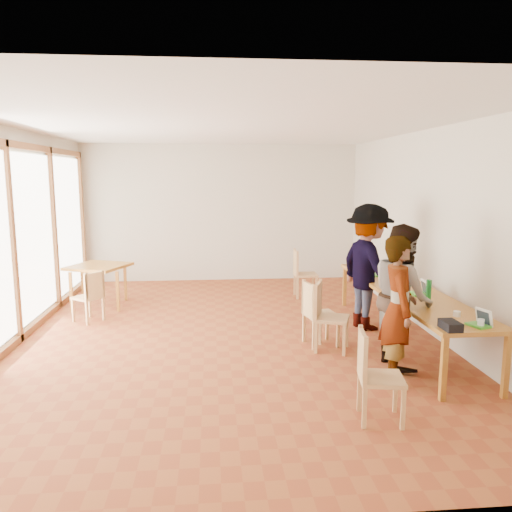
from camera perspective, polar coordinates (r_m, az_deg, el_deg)
The scene contains 25 objects.
ground at distance 7.42m, azimuth -3.27°, elevation -9.07°, with size 8.00×8.00×0.00m, color #974B24.
wall_back at distance 11.08m, azimuth -4.03°, elevation 4.92°, with size 6.00×0.10×3.00m, color beige.
wall_front at distance 3.16m, azimuth -1.12°, elevation -5.95°, with size 6.00×0.10×3.00m, color beige.
wall_right at distance 7.79m, azimuth 19.29°, elevation 2.60°, with size 0.10×8.00×3.00m, color beige.
window_wall at distance 7.61m, azimuth -26.29°, elevation 2.02°, with size 0.10×8.00×3.00m, color white.
ceiling at distance 7.08m, azimuth -3.50°, elevation 14.82°, with size 6.00×8.00×0.04m, color white.
communal_table at distance 7.36m, azimuth 16.68°, elevation -3.93°, with size 0.80×4.00×0.75m.
side_table at distance 9.31m, azimuth -17.55°, elevation -1.47°, with size 0.90×0.90×0.75m.
chair_near at distance 4.96m, azimuth 13.09°, elevation -12.18°, with size 0.47×0.47×0.47m.
chair_mid at distance 6.76m, azimuth 7.88°, elevation -6.00°, with size 0.55×0.55×0.49m.
chair_far at distance 6.91m, azimuth 6.74°, elevation -5.79°, with size 0.49×0.49×0.47m.
chair_empty at distance 9.60m, azimuth 5.13°, elevation -1.43°, with size 0.43×0.43×0.49m.
chair_spare at distance 8.36m, azimuth -18.33°, elevation -3.84°, with size 0.54×0.54×0.44m.
person_near at distance 5.88m, azimuth 15.96°, elevation -5.85°, with size 0.61×0.40×1.67m, color gray.
person_mid at distance 6.36m, azimuth 16.36°, elevation -4.34°, with size 0.85×0.66×1.75m, color gray.
person_far at distance 7.73m, azimuth 12.73°, elevation -1.24°, with size 1.23×0.71×1.91m, color gray.
laptop_near at distance 5.82m, azimuth 24.32°, elevation -6.82°, with size 0.25×0.26×0.18m.
laptop_mid at distance 7.02m, azimuth 18.41°, elevation -3.77°, with size 0.22×0.26×0.20m.
laptop_far at distance 8.17m, azimuth 14.09°, elevation -1.80°, with size 0.20×0.24×0.20m.
yellow_mug at distance 8.42m, azimuth 14.11°, elevation -1.54°, with size 0.12×0.12×0.09m, color yellow.
green_bottle at distance 6.65m, azimuth 19.13°, elevation -3.78°, with size 0.07×0.07×0.28m, color #17822E.
clear_glass at distance 5.77m, azimuth 24.30°, elevation -7.02°, with size 0.07×0.07×0.09m, color silver.
condiment_cup at distance 6.11m, azimuth 21.98°, elevation -6.14°, with size 0.08×0.08×0.06m, color white.
pink_phone at distance 8.78m, azimuth 12.91°, elevation -1.32°, with size 0.05×0.10×0.01m, color #D44C93.
black_pouch at distance 5.57m, azimuth 21.33°, elevation -7.40°, with size 0.16×0.26×0.09m, color black.
Camera 1 is at (-0.21, -7.04, 2.33)m, focal length 35.00 mm.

